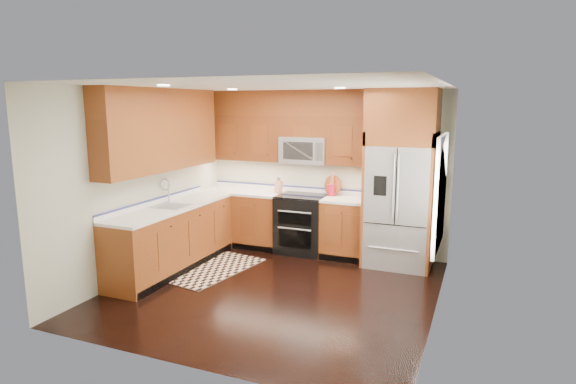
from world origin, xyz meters
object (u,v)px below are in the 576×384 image
at_px(range, 302,224).
at_px(refrigerator, 401,179).
at_px(rug, 211,268).
at_px(utensil_crock, 332,188).
at_px(knife_block, 279,187).

height_order(range, refrigerator, refrigerator).
height_order(rug, utensil_crock, utensil_crock).
height_order(knife_block, utensil_crock, utensil_crock).
xyz_separation_m(range, utensil_crock, (0.44, 0.17, 0.60)).
bearing_deg(knife_block, utensil_crock, 5.88).
distance_m(range, utensil_crock, 0.77).
bearing_deg(knife_block, rug, -110.70).
relative_size(refrigerator, utensil_crock, 6.74).
distance_m(rug, knife_block, 1.78).
xyz_separation_m(range, knife_block, (-0.44, 0.08, 0.57)).
height_order(refrigerator, rug, refrigerator).
relative_size(range, knife_block, 3.73).
bearing_deg(refrigerator, rug, -153.70).
relative_size(range, rug, 0.62).
xyz_separation_m(rug, utensil_crock, (1.39, 1.44, 1.07)).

